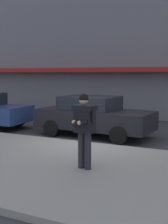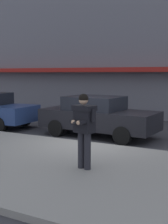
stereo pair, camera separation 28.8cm
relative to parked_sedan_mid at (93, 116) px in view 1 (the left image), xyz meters
name	(u,v)px [view 1 (the left image)]	position (x,y,z in m)	size (l,w,h in m)	color
ground_plane	(90,145)	(0.52, -1.39, -0.79)	(80.00, 80.00, 0.00)	#333338
sidewalk	(77,170)	(1.52, -4.24, -0.72)	(32.00, 5.30, 0.14)	gray
curb_paint_line	(118,147)	(1.52, -1.34, -0.79)	(28.00, 0.12, 0.01)	silver
parked_sedan_mid	(93,116)	(0.00, 0.00, 0.00)	(4.59, 2.12, 1.54)	black
man_texting_on_phone	(84,123)	(1.73, -4.28, 0.46)	(0.64, 0.63, 1.81)	#23232B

